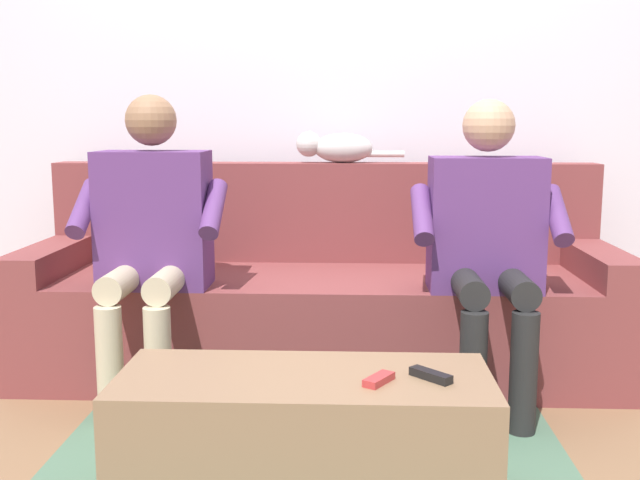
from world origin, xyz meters
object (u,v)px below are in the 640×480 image
Objects in this scene: cat_on_backrest at (336,147)px; remote_red at (379,379)px; person_left_seated at (488,235)px; remote_black at (431,375)px; person_right_seated at (151,229)px; couch at (322,301)px; coffee_table at (305,438)px.

remote_red is at bearing 95.75° from cat_on_backrest.
person_left_seated is 0.93m from remote_black.
person_left_seated is 0.96m from cat_on_backrest.
remote_black is (-1.02, 0.85, -0.29)m from person_right_seated.
remote_black is at bearing 136.17° from remote_red.
person_right_seated is at bearing 42.95° from cat_on_backrest.
coffee_table is at bearing 90.00° from couch.
couch is at bearing -31.59° from person_left_seated.
cat_on_backrest reaches higher than remote_red.
remote_black is at bearing 176.28° from coffee_table.
coffee_table is at bearing 87.85° from cat_on_backrest.
coffee_table is 0.42m from remote_black.
remote_black is (-0.30, 1.52, -0.59)m from cat_on_backrest.
couch is 0.74m from cat_on_backrest.
person_left_seated is 9.01× the size of remote_black.
couch is 19.38× the size of remote_black.
couch is 1.23m from coffee_table.
remote_black reaches higher than coffee_table.
coffee_table is at bearing -138.17° from remote_black.
remote_red is (-0.87, 0.89, -0.29)m from person_right_seated.
remote_black is at bearing 106.13° from couch.
couch reaches higher than coffee_table.
remote_black reaches higher than remote_red.
couch is 1.30m from remote_red.
person_right_seated is (0.66, -0.83, 0.50)m from coffee_table.
person_right_seated is at bearing 30.87° from couch.
coffee_table is at bearing 128.57° from person_right_seated.
cat_on_backrest is (-0.72, -0.67, 0.30)m from person_right_seated.
person_left_seated is at bearing -174.63° from remote_red.
remote_red is (0.15, 0.04, -0.00)m from remote_black.
remote_black is 1.19× the size of remote_red.
remote_red reaches higher than coffee_table.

